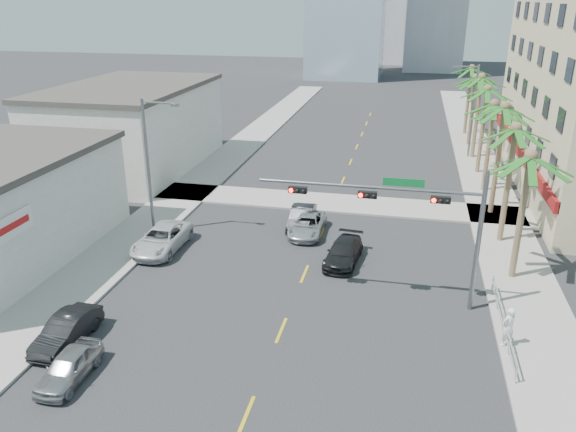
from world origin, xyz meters
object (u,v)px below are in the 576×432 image
object	(u,v)px
car_parked_mid	(67,330)
car_parked_far	(162,239)
car_parked_near	(69,367)
car_lane_center	(307,225)
pedestrian	(508,327)
car_lane_right	(344,252)
car_lane_left	(302,218)
traffic_signal_mast	(413,212)

from	to	relation	value
car_parked_mid	car_parked_far	size ratio (longest dim) A/B	0.77
car_parked_near	car_lane_center	bearing A→B (deg)	67.59
car_parked_near	pedestrian	size ratio (longest dim) A/B	1.90
car_lane_center	car_parked_mid	bearing A→B (deg)	-120.00
car_lane_center	car_lane_right	xyz separation A→B (m)	(2.92, -3.81, 0.01)
car_parked_near	pedestrian	world-z (taller)	pedestrian
car_parked_near	car_parked_mid	xyz separation A→B (m)	(-1.60, 2.36, 0.05)
car_parked_mid	car_parked_far	world-z (taller)	car_parked_far
car_lane_left	car_lane_right	bearing A→B (deg)	-55.85
traffic_signal_mast	car_lane_right	world-z (taller)	traffic_signal_mast
traffic_signal_mast	car_parked_mid	size ratio (longest dim) A/B	2.73
traffic_signal_mast	car_parked_far	size ratio (longest dim) A/B	2.11
car_parked_far	pedestrian	distance (m)	20.78
car_parked_mid	car_lane_left	size ratio (longest dim) A/B	0.94
pedestrian	car_lane_left	bearing A→B (deg)	-80.85
car_lane_right	pedestrian	distance (m)	11.03
traffic_signal_mast	car_parked_near	size ratio (longest dim) A/B	3.03
traffic_signal_mast	car_lane_center	bearing A→B (deg)	130.34
car_parked_mid	car_lane_right	xyz separation A→B (m)	(11.40, 11.13, -0.03)
traffic_signal_mast	car_lane_left	bearing A→B (deg)	129.21
car_parked_near	car_lane_left	size ratio (longest dim) A/B	0.85
car_parked_mid	car_lane_center	world-z (taller)	car_parked_mid
car_parked_near	car_lane_left	distance (m)	19.39
car_parked_mid	car_lane_left	world-z (taller)	car_lane_left
car_parked_mid	car_lane_center	bearing A→B (deg)	61.84
car_parked_mid	car_lane_center	size ratio (longest dim) A/B	0.89
car_lane_left	traffic_signal_mast	bearing A→B (deg)	-52.44
traffic_signal_mast	pedestrian	xyz separation A→B (m)	(4.52, -3.17, -3.95)
car_lane_center	traffic_signal_mast	bearing A→B (deg)	-50.08
traffic_signal_mast	car_parked_near	world-z (taller)	traffic_signal_mast
car_parked_far	car_lane_left	xyz separation A→B (m)	(7.90, 5.50, -0.02)
car_lane_right	car_parked_mid	bearing A→B (deg)	-130.20
car_lane_center	car_lane_right	size ratio (longest dim) A/B	1.03
car_parked_mid	car_parked_far	xyz separation A→B (m)	(0.00, 10.48, 0.06)
traffic_signal_mast	car_parked_far	bearing A→B (deg)	167.28
car_lane_right	pedestrian	xyz separation A→B (m)	(8.30, -7.25, 0.47)
traffic_signal_mast	car_lane_left	world-z (taller)	traffic_signal_mast
car_parked_near	car_lane_center	size ratio (longest dim) A/B	0.80
traffic_signal_mast	car_lane_center	distance (m)	11.26
car_parked_far	car_lane_center	bearing A→B (deg)	28.28
car_lane_left	pedestrian	world-z (taller)	pedestrian
pedestrian	car_lane_right	bearing A→B (deg)	-76.26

